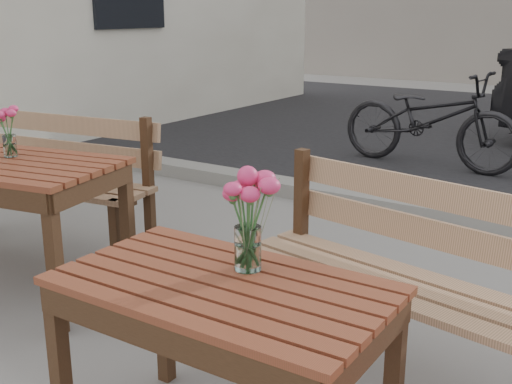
% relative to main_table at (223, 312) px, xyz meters
% --- Properties ---
extents(main_table, '(1.10, 0.65, 0.67)m').
position_rel_main_table_xyz_m(main_table, '(0.00, 0.00, 0.00)').
color(main_table, brown).
rests_on(main_table, ground).
extents(main_bench, '(1.54, 0.70, 0.92)m').
position_rel_main_table_xyz_m(main_bench, '(0.37, 0.82, -0.01)').
color(main_bench, '#856145').
rests_on(main_bench, ground).
extents(main_vase, '(0.20, 0.20, 0.36)m').
position_rel_main_table_xyz_m(main_vase, '(0.01, 0.13, 0.34)').
color(main_vase, white).
rests_on(main_vase, main_table).
extents(second_table, '(1.33, 0.92, 0.75)m').
position_rel_main_table_xyz_m(second_table, '(-1.81, 0.49, 0.07)').
color(second_table, brown).
rests_on(second_table, ground).
extents(second_bench, '(1.55, 0.65, 0.93)m').
position_rel_main_table_xyz_m(second_bench, '(-2.14, 1.07, 0.00)').
color(second_bench, '#856145').
rests_on(second_bench, ground).
extents(second_vase, '(0.10, 0.10, 0.24)m').
position_rel_main_table_xyz_m(second_vase, '(-1.85, 0.57, 0.33)').
color(second_vase, white).
rests_on(second_vase, second_table).
extents(bicycle, '(1.88, 0.78, 0.96)m').
position_rel_main_table_xyz_m(bicycle, '(-0.89, 4.68, -0.08)').
color(bicycle, black).
rests_on(bicycle, ground).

